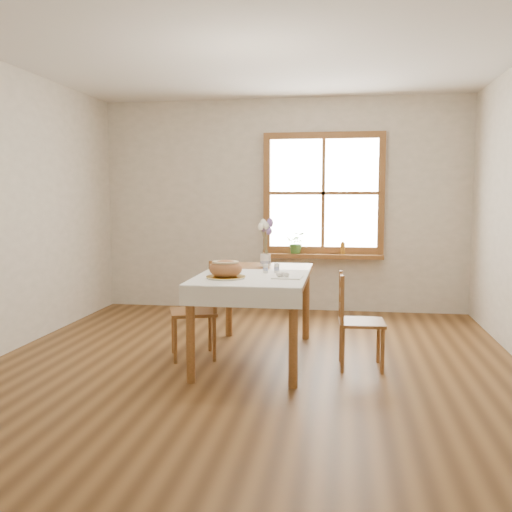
{
  "coord_description": "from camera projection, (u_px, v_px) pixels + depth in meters",
  "views": [
    {
      "loc": [
        0.73,
        -4.54,
        1.42
      ],
      "look_at": [
        0.0,
        0.3,
        0.9
      ],
      "focal_mm": 40.0,
      "sensor_mm": 36.0,
      "label": 1
    }
  ],
  "objects": [
    {
      "name": "potted_plant",
      "position": [
        297.0,
        245.0,
        6.97
      ],
      "size": [
        0.25,
        0.27,
        0.21
      ],
      "primitive_type": "imported",
      "rotation": [
        0.0,
        0.0,
        -0.05
      ],
      "color": "#3F762F",
      "rests_on": "window_sill"
    },
    {
      "name": "pepper_shaker",
      "position": [
        277.0,
        268.0,
        4.87
      ],
      "size": [
        0.06,
        0.06,
        0.09
      ],
      "primitive_type": "cylinder",
      "rotation": [
        0.0,
        0.0,
        -0.3
      ],
      "color": "silver",
      "rests_on": "table_linen"
    },
    {
      "name": "chair_left",
      "position": [
        193.0,
        311.0,
        4.99
      ],
      "size": [
        0.51,
        0.5,
        0.83
      ],
      "primitive_type": null,
      "rotation": [
        0.0,
        0.0,
        -1.23
      ],
      "color": "brown",
      "rests_on": "ground"
    },
    {
      "name": "bread_loaf",
      "position": [
        226.0,
        267.0,
        4.55
      ],
      "size": [
        0.26,
        0.26,
        0.14
      ],
      "primitive_type": "ellipsoid",
      "color": "#AF6B3E",
      "rests_on": "bread_plate"
    },
    {
      "name": "salt_shaker",
      "position": [
        266.0,
        268.0,
        4.87
      ],
      "size": [
        0.05,
        0.05,
        0.08
      ],
      "primitive_type": "cylinder",
      "rotation": [
        0.0,
        0.0,
        0.06
      ],
      "color": "silver",
      "rests_on": "table_linen"
    },
    {
      "name": "eggs",
      "position": [
        287.0,
        274.0,
        4.58
      ],
      "size": [
        0.19,
        0.17,
        0.04
      ],
      "primitive_type": null,
      "rotation": [
        0.0,
        0.0,
        -0.06
      ],
      "color": "silver",
      "rests_on": "egg_napkin"
    },
    {
      "name": "window",
      "position": [
        323.0,
        193.0,
        6.92
      ],
      "size": [
        1.46,
        0.08,
        1.46
      ],
      "color": "brown",
      "rests_on": "ground"
    },
    {
      "name": "chair_right",
      "position": [
        362.0,
        321.0,
        4.68
      ],
      "size": [
        0.4,
        0.38,
        0.79
      ],
      "primitive_type": null,
      "rotation": [
        0.0,
        0.0,
        1.61
      ],
      "color": "brown",
      "rests_on": "ground"
    },
    {
      "name": "flower_vase",
      "position": [
        265.0,
        261.0,
        5.4
      ],
      "size": [
        0.12,
        0.12,
        0.11
      ],
      "primitive_type": "cylinder",
      "rotation": [
        0.0,
        0.0,
        -0.24
      ],
      "color": "silver",
      "rests_on": "dining_table"
    },
    {
      "name": "ground",
      "position": [
        251.0,
        368.0,
        4.72
      ],
      "size": [
        5.0,
        5.0,
        0.0
      ],
      "primitive_type": "plane",
      "color": "brown",
      "rests_on": "ground"
    },
    {
      "name": "dining_table",
      "position": [
        256.0,
        283.0,
        4.95
      ],
      "size": [
        0.9,
        1.6,
        0.75
      ],
      "color": "brown",
      "rests_on": "ground"
    },
    {
      "name": "lavender_bouquet",
      "position": [
        265.0,
        238.0,
        5.38
      ],
      "size": [
        0.18,
        0.18,
        0.33
      ],
      "primitive_type": null,
      "color": "#76579B",
      "rests_on": "flower_vase"
    },
    {
      "name": "egg_napkin",
      "position": [
        287.0,
        277.0,
        4.58
      ],
      "size": [
        0.25,
        0.21,
        0.01
      ],
      "primitive_type": "cube",
      "rotation": [
        0.0,
        0.0,
        -0.06
      ],
      "color": "silver",
      "rests_on": "table_linen"
    },
    {
      "name": "room_walls",
      "position": [
        250.0,
        159.0,
        4.54
      ],
      "size": [
        4.6,
        5.1,
        2.65
      ],
      "color": "silver",
      "rests_on": "ground"
    },
    {
      "name": "amber_bottle",
      "position": [
        343.0,
        248.0,
        6.89
      ],
      "size": [
        0.07,
        0.07,
        0.16
      ],
      "primitive_type": "cylinder",
      "rotation": [
        0.0,
        0.0,
        -0.22
      ],
      "color": "#A0681D",
      "rests_on": "window_sill"
    },
    {
      "name": "table_linen",
      "position": [
        250.0,
        278.0,
        4.64
      ],
      "size": [
        0.91,
        0.99,
        0.01
      ],
      "primitive_type": "cube",
      "color": "silver",
      "rests_on": "dining_table"
    },
    {
      "name": "bread_plate",
      "position": [
        226.0,
        277.0,
        4.56
      ],
      "size": [
        0.32,
        0.32,
        0.02
      ],
      "primitive_type": "cylinder",
      "rotation": [
        0.0,
        0.0,
        0.05
      ],
      "color": "silver",
      "rests_on": "table_linen"
    },
    {
      "name": "window_sill",
      "position": [
        322.0,
        256.0,
        6.93
      ],
      "size": [
        1.46,
        0.2,
        0.05
      ],
      "color": "brown",
      "rests_on": "ground"
    }
  ]
}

